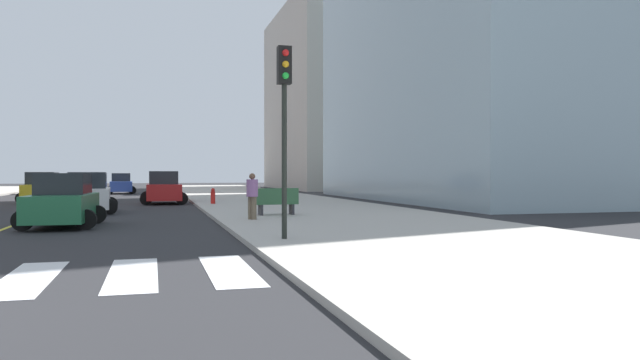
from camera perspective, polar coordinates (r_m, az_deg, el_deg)
name	(u,v)px	position (r m, az deg, el deg)	size (l,w,h in m)	color
sidewalk_kerb_east	(312,211)	(28.83, -0.72, -2.96)	(10.00, 120.00, 0.15)	#B2ADA3
lane_divider_paint	(85,198)	(48.10, -21.28, -1.64)	(0.16, 80.00, 0.01)	yellow
parking_garage_concrete	(354,101)	(74.73, 3.23, 7.48)	(18.00, 24.00, 21.54)	#B2ADA3
car_yellow_second	(43,188)	(42.15, -24.68, -0.73)	(2.76, 4.40, 1.96)	gold
car_blue_third	(121,184)	(58.09, -18.26, -0.37)	(2.75, 4.29, 1.88)	#2D479E
car_gray_fourth	(40,185)	(60.38, -24.92, -0.41)	(2.52, 4.01, 1.78)	slate
car_green_fifth	(63,202)	(23.12, -23.11, -1.90)	(2.78, 4.32, 1.89)	#236B42
car_white_sixth	(88,194)	(30.68, -21.06, -1.23)	(2.85, 4.43, 1.94)	silver
car_red_seventh	(163,188)	(38.62, -14.56, -0.78)	(2.83, 4.51, 2.01)	red
traffic_light_near_corner	(284,104)	(16.14, -3.38, 7.15)	(0.36, 0.41, 5.11)	black
park_bench	(277,202)	(25.23, -4.10, -2.09)	(1.84, 0.72, 1.12)	#33603D
pedestrian_waiting_east	(252,194)	(22.88, -6.41, -1.32)	(0.43, 0.43, 1.74)	brown
fire_hydrant	(213,196)	(34.90, -10.07, -1.51)	(0.26, 0.26, 0.89)	red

